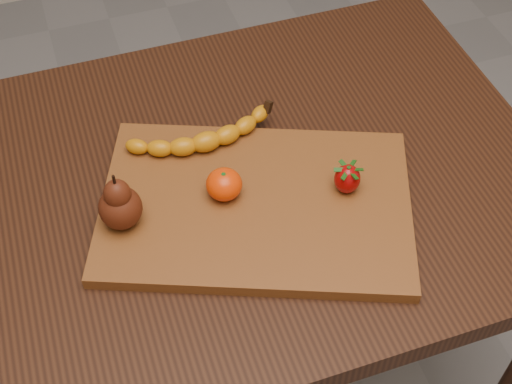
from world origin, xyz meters
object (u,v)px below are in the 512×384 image
object	(u,v)px
table	(229,219)
mandarin	(224,184)
pear	(119,200)
cutting_board	(256,205)

from	to	relation	value
table	mandarin	bearing A→B (deg)	-111.44
table	pear	distance (m)	0.24
mandarin	pear	bearing A→B (deg)	-179.48
table	mandarin	xyz separation A→B (m)	(-0.02, -0.04, 0.14)
pear	mandarin	world-z (taller)	pear
table	pear	xyz separation A→B (m)	(-0.17, -0.04, 0.17)
mandarin	table	bearing A→B (deg)	68.56
table	pear	bearing A→B (deg)	-165.28
cutting_board	pear	world-z (taller)	pear
table	cutting_board	world-z (taller)	cutting_board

